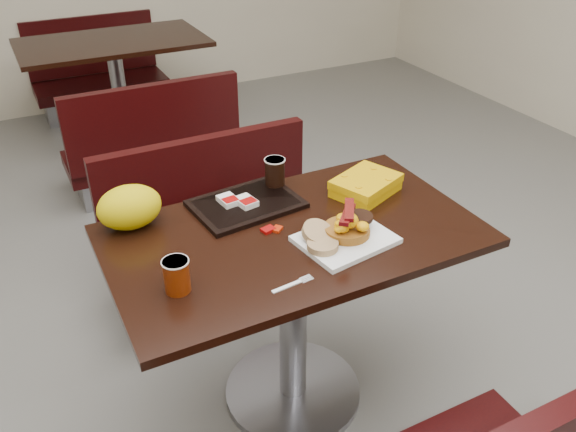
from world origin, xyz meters
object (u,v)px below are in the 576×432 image
bench_far_n (99,69)px  pancake_stack (347,230)px  coffee_cup_near (177,276)px  clamshell (366,185)px  table_near (293,320)px  table_far (120,95)px  bench_near_n (221,229)px  hashbrown_sleeve_left (228,200)px  hashbrown_sleeve_right (246,202)px  fork (287,286)px  coffee_cup_far (275,172)px  paper_bag (129,207)px  platter (345,240)px  tray (246,204)px  bench_far_s (148,133)px  knife (370,226)px

bench_far_n → pancake_stack: size_ratio=6.78×
coffee_cup_near → clamshell: (0.78, 0.24, -0.02)m
table_near → clamshell: size_ratio=5.22×
table_near → clamshell: clamshell is taller
table_far → clamshell: clamshell is taller
bench_near_n → hashbrown_sleeve_left: (-0.13, -0.46, 0.42)m
bench_far_n → hashbrown_sleeve_right: bearing=-91.4°
coffee_cup_near → fork: 0.31m
table_far → hashbrown_sleeve_right: hashbrown_sleeve_right is taller
coffee_cup_far → paper_bag: paper_bag is taller
platter → paper_bag: paper_bag is taller
bench_far_n → tray: 3.10m
bench_near_n → pancake_stack: (0.13, -0.81, 0.42)m
pancake_stack → tray: size_ratio=0.41×
platter → hashbrown_sleeve_left: hashbrown_sleeve_left is taller
coffee_cup_far → paper_bag: bearing=-177.4°
fork → paper_bag: 0.61m
bench_far_s → hashbrown_sleeve_left: bearing=-94.4°
bench_far_n → pancake_stack: pancake_stack is taller
bench_far_n → coffee_cup_near: (-0.43, -3.42, 0.44)m
pancake_stack → bench_far_s: bearing=93.8°
bench_near_n → pancake_stack: size_ratio=6.78×
bench_near_n → bench_far_s: 1.20m
knife → clamshell: 0.23m
table_near → clamshell: (0.35, 0.11, 0.41)m
bench_near_n → table_far: (0.00, 1.90, 0.02)m
platter → bench_far_s: bearing=84.8°
table_near → fork: bearing=-121.3°
table_far → hashbrown_sleeve_right: 2.43m
hashbrown_sleeve_right → bench_near_n: bearing=70.3°
knife → platter: bearing=-72.1°
bench_far_s → fork: (-0.15, -2.15, 0.39)m
bench_near_n → bench_far_n: (0.00, 2.60, 0.00)m
bench_far_s → knife: 2.03m
coffee_cup_far → knife: bearing=-66.5°
tray → coffee_cup_far: coffee_cup_far is taller
coffee_cup_near → tray: size_ratio=0.28×
coffee_cup_near → clamshell: size_ratio=0.44×
fork → hashbrown_sleeve_left: (0.02, 0.49, 0.03)m
bench_far_s → knife: bearing=-83.1°
table_near → knife: (0.24, -0.08, 0.38)m
bench_far_s → platter: bearing=-86.6°
fork → paper_bag: paper_bag is taller
bench_far_s → hashbrown_sleeve_left: 1.71m
hashbrown_sleeve_right → clamshell: (0.43, -0.09, 0.00)m
table_far → bench_far_n: (0.00, 0.70, -0.02)m
bench_far_s → bench_far_n: 1.40m
fork → tray: tray is taller
coffee_cup_far → hashbrown_sleeve_right: bearing=-150.0°
platter → tray: bearing=110.2°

